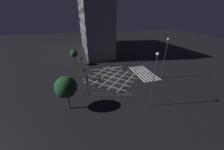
% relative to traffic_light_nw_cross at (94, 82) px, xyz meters
% --- Properties ---
extents(ground_plane, '(200.00, 200.00, 0.00)m').
position_rel_traffic_light_nw_cross_xyz_m(ground_plane, '(7.00, -5.72, -2.98)').
color(ground_plane, black).
extents(road_markings, '(15.55, 19.76, 0.01)m').
position_rel_traffic_light_nw_cross_xyz_m(road_markings, '(7.37, -11.40, -2.97)').
color(road_markings, silver).
rests_on(road_markings, ground_plane).
extents(office_building, '(40.06, 10.06, 28.53)m').
position_rel_traffic_light_nw_cross_xyz_m(office_building, '(39.48, -5.71, 11.29)').
color(office_building, slate).
rests_on(office_building, ground_plane).
extents(traffic_light_nw_cross, '(0.36, 2.82, 4.02)m').
position_rel_traffic_light_nw_cross_xyz_m(traffic_light_nw_cross, '(0.00, 0.00, 0.00)').
color(traffic_light_nw_cross, '#2D2D30').
rests_on(traffic_light_nw_cross, ground_plane).
extents(traffic_light_ne_main, '(0.39, 0.36, 4.08)m').
position_rel_traffic_light_nw_cross_xyz_m(traffic_light_ne_main, '(13.62, 1.79, -0.06)').
color(traffic_light_ne_main, '#2D2D30').
rests_on(traffic_light_ne_main, ground_plane).
extents(traffic_light_median_south, '(0.36, 0.39, 3.92)m').
position_rel_traffic_light_nw_cross_xyz_m(traffic_light_median_south, '(7.04, -12.58, -0.17)').
color(traffic_light_median_south, '#2D2D30').
rests_on(traffic_light_median_south, ground_plane).
extents(traffic_light_median_north, '(0.36, 0.39, 3.36)m').
position_rel_traffic_light_nw_cross_xyz_m(traffic_light_median_north, '(7.10, 1.53, -0.57)').
color(traffic_light_median_north, '#2D2D30').
rests_on(traffic_light_median_north, ground_plane).
extents(traffic_light_ne_cross, '(0.36, 0.39, 4.47)m').
position_rel_traffic_light_nw_cross_xyz_m(traffic_light_ne_cross, '(14.31, 1.40, 0.20)').
color(traffic_light_ne_cross, '#2D2D30').
rests_on(traffic_light_ne_cross, ground_plane).
extents(traffic_light_nw_main, '(0.39, 0.36, 4.35)m').
position_rel_traffic_light_nw_cross_xyz_m(traffic_light_nw_main, '(0.18, 1.34, 0.13)').
color(traffic_light_nw_main, '#2D2D30').
rests_on(traffic_light_nw_main, ground_plane).
extents(street_lamp_east, '(0.55, 0.55, 10.34)m').
position_rel_traffic_light_nw_cross_xyz_m(street_lamp_east, '(3.16, -18.37, 4.35)').
color(street_lamp_east, '#2D2D30').
rests_on(street_lamp_east, ground_plane).
extents(street_lamp_west, '(0.49, 0.49, 10.10)m').
position_rel_traffic_light_nw_cross_xyz_m(street_lamp_west, '(-6.41, -9.11, 3.76)').
color(street_lamp_west, '#2D2D30').
rests_on(street_lamp_west, ground_plane).
extents(street_tree_near, '(3.64, 3.64, 6.27)m').
position_rel_traffic_light_nw_cross_xyz_m(street_tree_near, '(-3.13, 5.01, 1.46)').
color(street_tree_near, '#473323').
rests_on(street_tree_near, ground_plane).
extents(street_tree_far, '(2.41, 2.41, 5.21)m').
position_rel_traffic_light_nw_cross_xyz_m(street_tree_far, '(18.88, 3.69, 0.98)').
color(street_tree_far, '#473323').
rests_on(street_tree_far, ground_plane).
extents(pedestrian_railing, '(2.20, 7.71, 1.05)m').
position_rel_traffic_light_nw_cross_xyz_m(pedestrian_railing, '(-1.97, -3.20, -2.31)').
color(pedestrian_railing, '#9EA0A5').
rests_on(pedestrian_railing, ground_plane).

